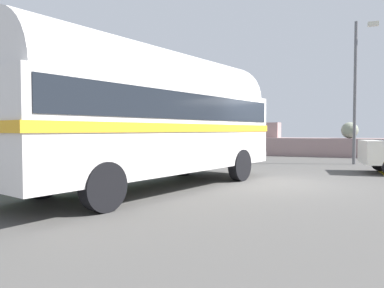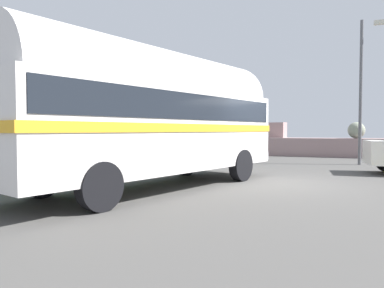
{
  "view_description": "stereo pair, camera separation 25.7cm",
  "coord_description": "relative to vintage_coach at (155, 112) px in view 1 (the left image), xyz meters",
  "views": [
    {
      "loc": [
        1.21,
        -10.73,
        1.57
      ],
      "look_at": [
        -2.18,
        -1.57,
        1.19
      ],
      "focal_mm": 33.31,
      "sensor_mm": 36.0,
      "label": 1
    },
    {
      "loc": [
        1.45,
        -10.64,
        1.57
      ],
      "look_at": [
        -2.18,
        -1.57,
        1.19
      ],
      "focal_mm": 33.31,
      "sensor_mm": 36.0,
      "label": 2
    }
  ],
  "objects": [
    {
      "name": "second_coach",
      "position": [
        -5.45,
        1.13,
        0.0
      ],
      "size": [
        3.55,
        8.83,
        3.7
      ],
      "rotation": [
        0.0,
        0.0,
        -0.13
      ],
      "color": "black",
      "rests_on": "ground"
    },
    {
      "name": "ground",
      "position": [
        2.99,
        2.22,
        -2.04
      ],
      "size": [
        32.0,
        26.0,
        0.02
      ],
      "color": "#474543"
    },
    {
      "name": "breakwater",
      "position": [
        2.79,
        14.01,
        -1.43
      ],
      "size": [
        31.36,
        1.99,
        2.23
      ],
      "color": "gray",
      "rests_on": "ground"
    },
    {
      "name": "lamp_post",
      "position": [
        5.59,
        9.18,
        1.57
      ],
      "size": [
        1.01,
        0.49,
        6.43
      ],
      "color": "#5B5B60",
      "rests_on": "ground"
    },
    {
      "name": "vintage_coach",
      "position": [
        0.0,
        0.0,
        0.0
      ],
      "size": [
        4.8,
        8.91,
        3.7
      ],
      "rotation": [
        0.0,
        0.0,
        -0.29
      ],
      "color": "black",
      "rests_on": "ground"
    }
  ]
}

